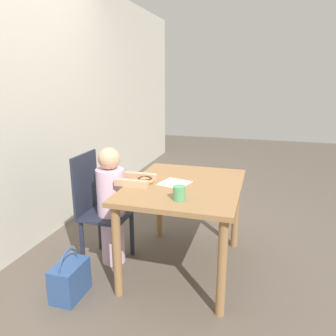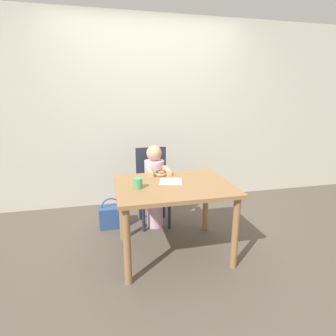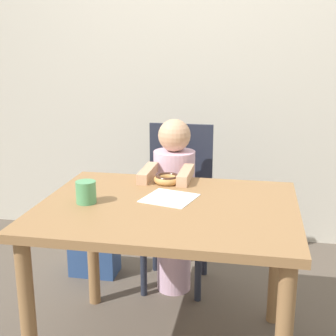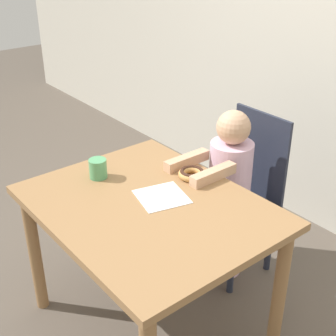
{
  "view_description": "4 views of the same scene",
  "coord_description": "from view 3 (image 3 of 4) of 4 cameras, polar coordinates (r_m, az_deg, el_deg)",
  "views": [
    {
      "loc": [
        -2.27,
        -0.54,
        1.47
      ],
      "look_at": [
        -0.02,
        0.12,
        0.83
      ],
      "focal_mm": 35.0,
      "sensor_mm": 36.0,
      "label": 1
    },
    {
      "loc": [
        -0.56,
        -2.21,
        1.48
      ],
      "look_at": [
        -0.02,
        0.12,
        0.83
      ],
      "focal_mm": 28.0,
      "sensor_mm": 36.0,
      "label": 2
    },
    {
      "loc": [
        0.34,
        -1.77,
        1.34
      ],
      "look_at": [
        -0.02,
        0.12,
        0.83
      ],
      "focal_mm": 50.0,
      "sensor_mm": 36.0,
      "label": 3
    },
    {
      "loc": [
        1.37,
        -1.0,
        1.76
      ],
      "look_at": [
        -0.02,
        0.12,
        0.83
      ],
      "focal_mm": 50.0,
      "sensor_mm": 36.0,
      "label": 4
    }
  ],
  "objects": [
    {
      "name": "cup",
      "position": [
        1.94,
        -9.96,
        -2.92
      ],
      "size": [
        0.08,
        0.08,
        0.09
      ],
      "color": "#519E66",
      "rests_on": "dining_table"
    },
    {
      "name": "napkin",
      "position": [
        1.98,
        0.19,
        -3.68
      ],
      "size": [
        0.25,
        0.25,
        0.0
      ],
      "color": "white",
      "rests_on": "dining_table"
    },
    {
      "name": "wall_back",
      "position": [
        3.19,
        4.82,
        13.28
      ],
      "size": [
        8.0,
        0.05,
        2.5
      ],
      "color": "beige",
      "rests_on": "ground_plane"
    },
    {
      "name": "chair",
      "position": [
        2.65,
        1.17,
        -4.65
      ],
      "size": [
        0.36,
        0.37,
        0.9
      ],
      "color": "#232838",
      "rests_on": "ground_plane"
    },
    {
      "name": "dining_table",
      "position": [
        1.95,
        -0.03,
        -7.31
      ],
      "size": [
        1.05,
        0.83,
        0.71
      ],
      "color": "olive",
      "rests_on": "ground_plane"
    },
    {
      "name": "child_figure",
      "position": [
        2.52,
        0.73,
        -4.6
      ],
      "size": [
        0.24,
        0.45,
        0.96
      ],
      "color": "silver",
      "rests_on": "ground_plane"
    },
    {
      "name": "donut",
      "position": [
        2.19,
        -0.06,
        -1.31
      ],
      "size": [
        0.13,
        0.13,
        0.04
      ],
      "color": "tan",
      "rests_on": "dining_table"
    },
    {
      "name": "handbag",
      "position": [
        2.87,
        -8.95,
        -10.14
      ],
      "size": [
        0.28,
        0.17,
        0.36
      ],
      "color": "#2D4C84",
      "rests_on": "ground_plane"
    }
  ]
}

